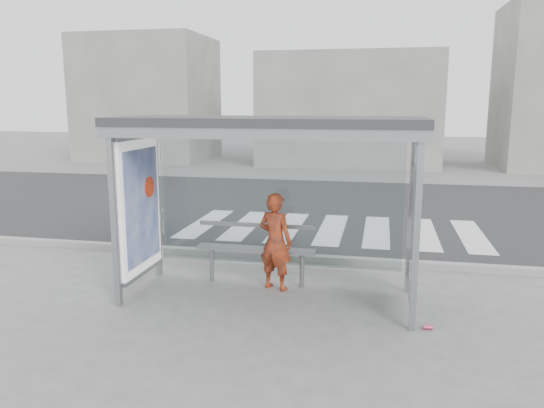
{
  "coord_description": "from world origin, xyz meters",
  "views": [
    {
      "loc": [
        1.55,
        -7.18,
        2.81
      ],
      "look_at": [
        0.02,
        0.2,
        1.37
      ],
      "focal_mm": 35.0,
      "sensor_mm": 36.0,
      "label": 1
    }
  ],
  "objects_px": {
    "soda_can": "(428,327)",
    "bench": "(256,249)",
    "bus_shelter": "(243,162)",
    "person": "(275,241)"
  },
  "relations": [
    {
      "from": "person",
      "to": "soda_can",
      "type": "bearing_deg",
      "value": 172.84
    },
    {
      "from": "soda_can",
      "to": "person",
      "type": "bearing_deg",
      "value": 153.62
    },
    {
      "from": "bus_shelter",
      "to": "soda_can",
      "type": "bearing_deg",
      "value": -15.47
    },
    {
      "from": "person",
      "to": "soda_can",
      "type": "xyz_separation_m",
      "value": [
        2.18,
        -1.08,
        -0.72
      ]
    },
    {
      "from": "person",
      "to": "bench",
      "type": "relative_size",
      "value": 0.8
    },
    {
      "from": "bench",
      "to": "soda_can",
      "type": "bearing_deg",
      "value": -26.11
    },
    {
      "from": "soda_can",
      "to": "bench",
      "type": "bearing_deg",
      "value": 153.89
    },
    {
      "from": "bus_shelter",
      "to": "person",
      "type": "xyz_separation_m",
      "value": [
        0.39,
        0.37,
        -1.23
      ]
    },
    {
      "from": "bench",
      "to": "soda_can",
      "type": "distance_m",
      "value": 2.85
    },
    {
      "from": "person",
      "to": "bench",
      "type": "distance_m",
      "value": 0.41
    }
  ]
}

